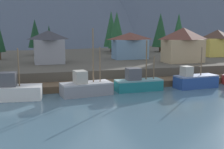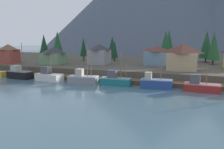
{
  "view_description": "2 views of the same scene",
  "coord_description": "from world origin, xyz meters",
  "px_view_note": "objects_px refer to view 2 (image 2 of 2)",
  "views": [
    {
      "loc": [
        -11.55,
        -43.01,
        9.59
      ],
      "look_at": [
        1.2,
        2.26,
        2.04
      ],
      "focal_mm": 47.87,
      "sensor_mm": 36.0,
      "label": 1
    },
    {
      "loc": [
        22.06,
        -52.97,
        11.09
      ],
      "look_at": [
        1.94,
        2.6,
        1.77
      ],
      "focal_mm": 37.9,
      "sensor_mm": 36.0,
      "label": 2
    }
  ],
  "objects_px": {
    "fishing_boat_white": "(49,76)",
    "fishing_boat_grey": "(83,79)",
    "house_blue": "(157,56)",
    "conifer_centre": "(166,44)",
    "house_tan": "(182,57)",
    "conifer_back_left": "(115,49)",
    "conifer_back_right": "(84,47)",
    "house_red": "(9,53)",
    "fishing_boat_black": "(19,74)",
    "conifer_near_left": "(58,43)",
    "conifer_far_left": "(207,44)",
    "conifer_near_right": "(214,45)",
    "fishing_boat_teal": "(115,80)",
    "conifer_far_right": "(169,43)",
    "fishing_boat_blue": "(156,83)",
    "house_grey": "(100,54)",
    "conifer_mid_right": "(44,44)",
    "house_green": "(54,55)",
    "fishing_boat_red": "(201,86)"
  },
  "relations": [
    {
      "from": "house_blue",
      "to": "conifer_near_left",
      "type": "relative_size",
      "value": 0.71
    },
    {
      "from": "fishing_boat_white",
      "to": "conifer_back_right",
      "type": "height_order",
      "value": "conifer_back_right"
    },
    {
      "from": "fishing_boat_black",
      "to": "conifer_far_left",
      "type": "height_order",
      "value": "conifer_far_left"
    },
    {
      "from": "conifer_centre",
      "to": "house_green",
      "type": "bearing_deg",
      "value": -147.56
    },
    {
      "from": "fishing_boat_grey",
      "to": "house_green",
      "type": "distance_m",
      "value": 23.14
    },
    {
      "from": "conifer_near_left",
      "to": "fishing_boat_grey",
      "type": "bearing_deg",
      "value": -48.93
    },
    {
      "from": "fishing_boat_white",
      "to": "conifer_centre",
      "type": "relative_size",
      "value": 0.67
    },
    {
      "from": "house_blue",
      "to": "conifer_centre",
      "type": "height_order",
      "value": "conifer_centre"
    },
    {
      "from": "fishing_boat_teal",
      "to": "fishing_boat_red",
      "type": "distance_m",
      "value": 18.85
    },
    {
      "from": "fishing_boat_white",
      "to": "conifer_far_left",
      "type": "xyz_separation_m",
      "value": [
        38.51,
        37.63,
        7.47
      ]
    },
    {
      "from": "conifer_far_right",
      "to": "fishing_boat_grey",
      "type": "bearing_deg",
      "value": -110.19
    },
    {
      "from": "fishing_boat_white",
      "to": "fishing_boat_grey",
      "type": "relative_size",
      "value": 0.79
    },
    {
      "from": "conifer_back_left",
      "to": "fishing_boat_black",
      "type": "bearing_deg",
      "value": -118.31
    },
    {
      "from": "house_blue",
      "to": "conifer_far_right",
      "type": "xyz_separation_m",
      "value": [
        1.22,
        20.04,
        3.51
      ]
    },
    {
      "from": "fishing_boat_black",
      "to": "conifer_near_left",
      "type": "relative_size",
      "value": 0.88
    },
    {
      "from": "house_red",
      "to": "conifer_centre",
      "type": "height_order",
      "value": "conifer_centre"
    },
    {
      "from": "conifer_back_right",
      "to": "conifer_far_left",
      "type": "height_order",
      "value": "conifer_far_left"
    },
    {
      "from": "house_blue",
      "to": "house_green",
      "type": "distance_m",
      "value": 32.75
    },
    {
      "from": "conifer_near_right",
      "to": "conifer_far_left",
      "type": "relative_size",
      "value": 0.97
    },
    {
      "from": "conifer_far_left",
      "to": "conifer_far_right",
      "type": "xyz_separation_m",
      "value": [
        -13.28,
        4.38,
        0.3
      ]
    },
    {
      "from": "fishing_boat_red",
      "to": "house_green",
      "type": "bearing_deg",
      "value": 165.84
    },
    {
      "from": "fishing_boat_teal",
      "to": "fishing_boat_blue",
      "type": "xyz_separation_m",
      "value": [
        9.54,
        -0.31,
        -0.01
      ]
    },
    {
      "from": "conifer_mid_right",
      "to": "conifer_centre",
      "type": "xyz_separation_m",
      "value": [
        50.27,
        1.49,
        0.62
      ]
    },
    {
      "from": "house_blue",
      "to": "conifer_centre",
      "type": "bearing_deg",
      "value": 86.2
    },
    {
      "from": "fishing_boat_white",
      "to": "fishing_boat_blue",
      "type": "relative_size",
      "value": 1.06
    },
    {
      "from": "fishing_boat_blue",
      "to": "conifer_back_left",
      "type": "distance_m",
      "value": 37.39
    },
    {
      "from": "fishing_boat_black",
      "to": "house_tan",
      "type": "xyz_separation_m",
      "value": [
        41.66,
        12.61,
        4.75
      ]
    },
    {
      "from": "fishing_boat_grey",
      "to": "fishing_boat_teal",
      "type": "relative_size",
      "value": 1.23
    },
    {
      "from": "conifer_far_left",
      "to": "house_grey",
      "type": "bearing_deg",
      "value": -150.46
    },
    {
      "from": "house_green",
      "to": "conifer_back_left",
      "type": "xyz_separation_m",
      "value": [
        14.92,
        16.83,
        1.48
      ]
    },
    {
      "from": "fishing_boat_white",
      "to": "conifer_near_right",
      "type": "bearing_deg",
      "value": 43.83
    },
    {
      "from": "house_tan",
      "to": "conifer_back_left",
      "type": "xyz_separation_m",
      "value": [
        -24.98,
        18.36,
        0.75
      ]
    },
    {
      "from": "house_tan",
      "to": "house_grey",
      "type": "xyz_separation_m",
      "value": [
        -25.95,
        6.42,
        -0.29
      ]
    },
    {
      "from": "house_tan",
      "to": "house_blue",
      "type": "bearing_deg",
      "value": 131.37
    },
    {
      "from": "fishing_boat_grey",
      "to": "conifer_back_right",
      "type": "distance_m",
      "value": 31.53
    },
    {
      "from": "conifer_mid_right",
      "to": "house_grey",
      "type": "bearing_deg",
      "value": -24.62
    },
    {
      "from": "house_grey",
      "to": "conifer_near_left",
      "type": "relative_size",
      "value": 0.62
    },
    {
      "from": "fishing_boat_red",
      "to": "conifer_back_right",
      "type": "bearing_deg",
      "value": 149.34
    },
    {
      "from": "fishing_boat_blue",
      "to": "house_grey",
      "type": "xyz_separation_m",
      "value": [
        -21.35,
        18.91,
        4.58
      ]
    },
    {
      "from": "conifer_near_right",
      "to": "conifer_back_right",
      "type": "height_order",
      "value": "conifer_near_right"
    },
    {
      "from": "fishing_boat_teal",
      "to": "house_tan",
      "type": "height_order",
      "value": "house_tan"
    },
    {
      "from": "fishing_boat_blue",
      "to": "conifer_back_left",
      "type": "bearing_deg",
      "value": 118.42
    },
    {
      "from": "house_blue",
      "to": "conifer_far_left",
      "type": "bearing_deg",
      "value": 47.21
    },
    {
      "from": "house_red",
      "to": "house_blue",
      "type": "bearing_deg",
      "value": 12.04
    },
    {
      "from": "conifer_mid_right",
      "to": "conifer_back_left",
      "type": "bearing_deg",
      "value": -4.39
    },
    {
      "from": "fishing_boat_black",
      "to": "fishing_boat_teal",
      "type": "height_order",
      "value": "fishing_boat_black"
    },
    {
      "from": "conifer_far_left",
      "to": "conifer_far_right",
      "type": "distance_m",
      "value": 13.98
    },
    {
      "from": "fishing_boat_grey",
      "to": "fishing_boat_teal",
      "type": "height_order",
      "value": "fishing_boat_grey"
    },
    {
      "from": "conifer_near_right",
      "to": "conifer_far_right",
      "type": "height_order",
      "value": "conifer_far_right"
    },
    {
      "from": "fishing_boat_red",
      "to": "conifer_near_left",
      "type": "xyz_separation_m",
      "value": [
        -52.83,
        29.23,
        7.54
      ]
    }
  ]
}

